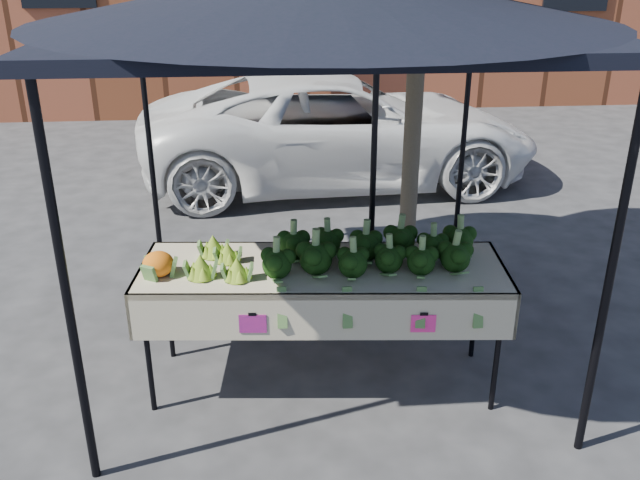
# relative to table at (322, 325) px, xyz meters

# --- Properties ---
(ground) EXTENTS (90.00, 90.00, 0.00)m
(ground) POSITION_rel_table_xyz_m (-0.15, 0.13, -0.45)
(ground) COLOR #29292C
(table) EXTENTS (2.46, 0.99, 0.90)m
(table) POSITION_rel_table_xyz_m (0.00, 0.00, 0.00)
(table) COLOR #C0B79D
(table) RESTS_ON ground
(canopy) EXTENTS (3.16, 3.16, 2.74)m
(canopy) POSITION_rel_table_xyz_m (0.06, 0.63, 0.92)
(canopy) COLOR black
(canopy) RESTS_ON ground
(broccoli_heap) EXTENTS (1.47, 0.57, 0.26)m
(broccoli_heap) POSITION_rel_table_xyz_m (0.32, 0.03, 0.58)
(broccoli_heap) COLOR black
(broccoli_heap) RESTS_ON table
(romanesco_cluster) EXTENTS (0.43, 0.57, 0.20)m
(romanesco_cluster) POSITION_rel_table_xyz_m (-0.67, 0.04, 0.55)
(romanesco_cluster) COLOR #90B02D
(romanesco_cluster) RESTS_ON table
(cauliflower_pair) EXTENTS (0.20, 0.20, 0.18)m
(cauliflower_pair) POSITION_rel_table_xyz_m (-1.05, -0.05, 0.54)
(cauliflower_pair) COLOR orange
(cauliflower_pair) RESTS_ON table
(street_tree) EXTENTS (2.07, 2.07, 4.08)m
(street_tree) POSITION_rel_table_xyz_m (0.84, 1.27, 1.59)
(street_tree) COLOR #1E4C14
(street_tree) RESTS_ON ground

